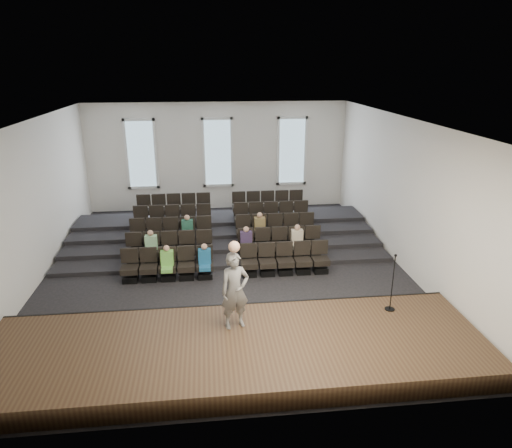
# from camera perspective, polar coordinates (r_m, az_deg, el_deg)

# --- Properties ---
(ground) EXTENTS (14.00, 14.00, 0.00)m
(ground) POSITION_cam_1_polar(r_m,az_deg,el_deg) (15.72, -3.70, -5.61)
(ground) COLOR black
(ground) RESTS_ON ground
(ceiling) EXTENTS (12.00, 14.00, 0.02)m
(ceiling) POSITION_cam_1_polar(r_m,az_deg,el_deg) (14.33, -4.14, 12.84)
(ceiling) COLOR white
(ceiling) RESTS_ON ground
(wall_back) EXTENTS (12.00, 0.04, 5.00)m
(wall_back) POSITION_cam_1_polar(r_m,az_deg,el_deg) (21.65, -4.79, 8.39)
(wall_back) COLOR silver
(wall_back) RESTS_ON ground
(wall_front) EXTENTS (12.00, 0.04, 5.00)m
(wall_front) POSITION_cam_1_polar(r_m,az_deg,el_deg) (8.34, -1.61, -10.50)
(wall_front) COLOR silver
(wall_front) RESTS_ON ground
(wall_left) EXTENTS (0.04, 14.00, 5.00)m
(wall_left) POSITION_cam_1_polar(r_m,az_deg,el_deg) (15.79, -26.30, 2.16)
(wall_left) COLOR silver
(wall_left) RESTS_ON ground
(wall_right) EXTENTS (0.04, 14.00, 5.00)m
(wall_right) POSITION_cam_1_polar(r_m,az_deg,el_deg) (16.22, 17.89, 3.68)
(wall_right) COLOR silver
(wall_right) RESTS_ON ground
(stage) EXTENTS (11.80, 3.60, 0.50)m
(stage) POSITION_cam_1_polar(r_m,az_deg,el_deg) (11.17, -2.36, -15.58)
(stage) COLOR #45311D
(stage) RESTS_ON ground
(stage_lip) EXTENTS (11.80, 0.06, 0.52)m
(stage_lip) POSITION_cam_1_polar(r_m,az_deg,el_deg) (12.66, -2.95, -10.98)
(stage_lip) COLOR black
(stage_lip) RESTS_ON ground
(risers) EXTENTS (11.80, 4.80, 0.60)m
(risers) POSITION_cam_1_polar(r_m,az_deg,el_deg) (18.57, -4.20, -0.91)
(risers) COLOR black
(risers) RESTS_ON ground
(seating_rows) EXTENTS (6.80, 4.70, 1.67)m
(seating_rows) POSITION_cam_1_polar(r_m,az_deg,el_deg) (16.87, -4.01, -1.30)
(seating_rows) COLOR black
(seating_rows) RESTS_ON ground
(windows) EXTENTS (8.44, 0.10, 3.24)m
(windows) POSITION_cam_1_polar(r_m,az_deg,el_deg) (21.55, -4.80, 8.87)
(windows) COLOR white
(windows) RESTS_ON wall_back
(audience) EXTENTS (5.45, 2.64, 1.10)m
(audience) POSITION_cam_1_polar(r_m,az_deg,el_deg) (15.80, -4.84, -2.23)
(audience) COLOR #75CB51
(audience) RESTS_ON seating_rows
(speaker) EXTENTS (0.81, 0.64, 1.95)m
(speaker) POSITION_cam_1_polar(r_m,az_deg,el_deg) (11.13, -2.66, -8.33)
(speaker) COLOR slate
(speaker) RESTS_ON stage
(mic_stand) EXTENTS (0.27, 0.27, 1.59)m
(mic_stand) POSITION_cam_1_polar(r_m,az_deg,el_deg) (12.57, 16.57, -8.32)
(mic_stand) COLOR black
(mic_stand) RESTS_ON stage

